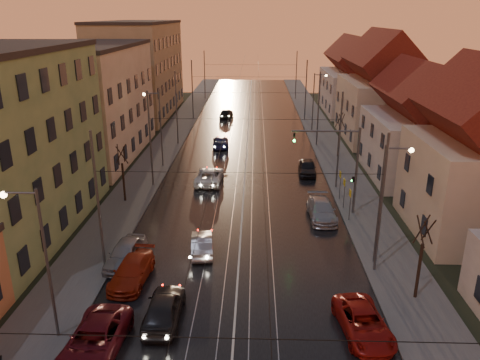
# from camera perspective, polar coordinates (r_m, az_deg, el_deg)

# --- Properties ---
(road) EXTENTS (16.00, 120.00, 0.04)m
(road) POSITION_cam_1_polar(r_m,az_deg,el_deg) (59.23, 0.87, 4.55)
(road) COLOR black
(road) RESTS_ON ground
(sidewalk_left) EXTENTS (4.00, 120.00, 0.15)m
(sidewalk_left) POSITION_cam_1_polar(r_m,az_deg,el_deg) (60.21, -8.72, 4.63)
(sidewalk_left) COLOR #4C4C4C
(sidewalk_left) RESTS_ON ground
(sidewalk_right) EXTENTS (4.00, 120.00, 0.15)m
(sidewalk_right) POSITION_cam_1_polar(r_m,az_deg,el_deg) (59.89, 10.51, 4.45)
(sidewalk_right) COLOR #4C4C4C
(sidewalk_right) RESTS_ON ground
(tram_rail_0) EXTENTS (0.06, 120.00, 0.03)m
(tram_rail_0) POSITION_cam_1_polar(r_m,az_deg,el_deg) (59.30, -1.26, 4.60)
(tram_rail_0) COLOR gray
(tram_rail_0) RESTS_ON road
(tram_rail_1) EXTENTS (0.06, 120.00, 0.03)m
(tram_rail_1) POSITION_cam_1_polar(r_m,az_deg,el_deg) (59.24, 0.12, 4.59)
(tram_rail_1) COLOR gray
(tram_rail_1) RESTS_ON road
(tram_rail_2) EXTENTS (0.06, 120.00, 0.03)m
(tram_rail_2) POSITION_cam_1_polar(r_m,az_deg,el_deg) (59.21, 1.62, 4.58)
(tram_rail_2) COLOR gray
(tram_rail_2) RESTS_ON road
(tram_rail_3) EXTENTS (0.06, 120.00, 0.03)m
(tram_rail_3) POSITION_cam_1_polar(r_m,az_deg,el_deg) (59.23, 3.01, 4.56)
(tram_rail_3) COLOR gray
(tram_rail_3) RESTS_ON road
(apartment_left_2) EXTENTS (10.00, 20.00, 12.00)m
(apartment_left_2) POSITION_cam_1_polar(r_m,az_deg,el_deg) (55.22, -17.92, 8.87)
(apartment_left_2) COLOR #B5A78B
(apartment_left_2) RESTS_ON ground
(apartment_left_3) EXTENTS (10.00, 24.00, 14.00)m
(apartment_left_3) POSITION_cam_1_polar(r_m,az_deg,el_deg) (77.88, -12.18, 12.98)
(apartment_left_3) COLOR #8B7B59
(apartment_left_3) RESTS_ON ground
(house_right_1) EXTENTS (8.67, 10.20, 10.80)m
(house_right_1) POSITION_cam_1_polar(r_m,az_deg,el_deg) (37.32, 27.26, 1.94)
(house_right_1) COLOR #C4B497
(house_right_1) RESTS_ON ground
(house_right_2) EXTENTS (9.18, 12.24, 9.20)m
(house_right_2) POSITION_cam_1_polar(r_m,az_deg,el_deg) (49.15, 20.97, 5.67)
(house_right_2) COLOR #B8B4AA
(house_right_2) RESTS_ON ground
(house_right_3) EXTENTS (9.18, 14.28, 11.50)m
(house_right_3) POSITION_cam_1_polar(r_m,az_deg,el_deg) (63.03, 16.84, 10.02)
(house_right_3) COLOR #C4B497
(house_right_3) RESTS_ON ground
(house_right_4) EXTENTS (9.18, 16.32, 10.00)m
(house_right_4) POSITION_cam_1_polar(r_m,az_deg,el_deg) (80.49, 13.62, 11.67)
(house_right_4) COLOR #B8B4AA
(house_right_4) RESTS_ON ground
(catenary_pole_l_1) EXTENTS (0.16, 0.16, 9.00)m
(catenary_pole_l_1) POSITION_cam_1_polar(r_m,az_deg,el_deg) (29.93, -16.92, -2.60)
(catenary_pole_l_1) COLOR #595B60
(catenary_pole_l_1) RESTS_ON ground
(catenary_pole_r_1) EXTENTS (0.16, 0.16, 9.00)m
(catenary_pole_r_1) POSITION_cam_1_polar(r_m,az_deg,el_deg) (29.37, 16.83, -3.01)
(catenary_pole_r_1) COLOR #595B60
(catenary_pole_r_1) RESTS_ON ground
(catenary_pole_l_2) EXTENTS (0.16, 0.16, 9.00)m
(catenary_pole_l_2) POSITION_cam_1_polar(r_m,az_deg,el_deg) (43.66, -10.88, 4.81)
(catenary_pole_l_2) COLOR #595B60
(catenary_pole_l_2) RESTS_ON ground
(catenary_pole_r_2) EXTENTS (0.16, 0.16, 9.00)m
(catenary_pole_r_2) POSITION_cam_1_polar(r_m,az_deg,el_deg) (43.29, 12.01, 4.60)
(catenary_pole_r_2) COLOR #595B60
(catenary_pole_r_2) RESTS_ON ground
(catenary_pole_l_3) EXTENTS (0.16, 0.16, 9.00)m
(catenary_pole_l_3) POSITION_cam_1_polar(r_m,az_deg,el_deg) (58.03, -7.74, 8.60)
(catenary_pole_l_3) COLOR #595B60
(catenary_pole_l_3) RESTS_ON ground
(catenary_pole_r_3) EXTENTS (0.16, 0.16, 9.00)m
(catenary_pole_r_3) POSITION_cam_1_polar(r_m,az_deg,el_deg) (57.75, 9.53, 8.46)
(catenary_pole_r_3) COLOR #595B60
(catenary_pole_r_3) RESTS_ON ground
(catenary_pole_l_4) EXTENTS (0.16, 0.16, 9.00)m
(catenary_pole_l_4) POSITION_cam_1_polar(r_m,az_deg,el_deg) (72.65, -5.83, 10.87)
(catenary_pole_l_4) COLOR #595B60
(catenary_pole_l_4) RESTS_ON ground
(catenary_pole_r_4) EXTENTS (0.16, 0.16, 9.00)m
(catenary_pole_r_4) POSITION_cam_1_polar(r_m,az_deg,el_deg) (72.43, 8.03, 10.75)
(catenary_pole_r_4) COLOR #595B60
(catenary_pole_r_4) RESTS_ON ground
(catenary_pole_l_5) EXTENTS (0.16, 0.16, 9.00)m
(catenary_pole_l_5) POSITION_cam_1_polar(r_m,az_deg,el_deg) (90.37, -4.33, 12.60)
(catenary_pole_l_5) COLOR #595B60
(catenary_pole_l_5) RESTS_ON ground
(catenary_pole_r_5) EXTENTS (0.16, 0.16, 9.00)m
(catenary_pole_r_5) POSITION_cam_1_polar(r_m,az_deg,el_deg) (90.18, 6.87, 12.51)
(catenary_pole_r_5) COLOR #595B60
(catenary_pole_r_5) RESTS_ON ground
(street_lamp_0) EXTENTS (1.75, 0.32, 8.00)m
(street_lamp_0) POSITION_cam_1_polar(r_m,az_deg,el_deg) (24.07, -23.30, -7.96)
(street_lamp_0) COLOR #595B60
(street_lamp_0) RESTS_ON ground
(street_lamp_1) EXTENTS (1.75, 0.32, 8.00)m
(street_lamp_1) POSITION_cam_1_polar(r_m,az_deg,el_deg) (30.27, 17.36, -1.61)
(street_lamp_1) COLOR #595B60
(street_lamp_1) RESTS_ON ground
(street_lamp_2) EXTENTS (1.75, 0.32, 8.00)m
(street_lamp_2) POSITION_cam_1_polar(r_m,az_deg,el_deg) (49.38, -10.02, 7.02)
(street_lamp_2) COLOR #595B60
(street_lamp_2) RESTS_ON ground
(street_lamp_3) EXTENTS (1.75, 0.32, 8.00)m
(street_lamp_3) POSITION_cam_1_polar(r_m,az_deg,el_deg) (64.58, 9.22, 9.98)
(street_lamp_3) COLOR #595B60
(street_lamp_3) RESTS_ON ground
(traffic_light_mast) EXTENTS (5.30, 0.32, 7.20)m
(traffic_light_mast) POSITION_cam_1_polar(r_m,az_deg,el_deg) (37.47, 12.61, 2.39)
(traffic_light_mast) COLOR #595B60
(traffic_light_mast) RESTS_ON ground
(bare_tree_0) EXTENTS (1.09, 1.09, 5.11)m
(bare_tree_0) POSITION_cam_1_polar(r_m,az_deg,el_deg) (40.91, -14.06, 0.62)
(bare_tree_0) COLOR black
(bare_tree_0) RESTS_ON ground
(bare_tree_1) EXTENTS (1.09, 1.09, 5.11)m
(bare_tree_1) POSITION_cam_1_polar(r_m,az_deg,el_deg) (28.10, 21.12, -9.14)
(bare_tree_1) COLOR black
(bare_tree_1) RESTS_ON ground
(bare_tree_2) EXTENTS (1.09, 1.09, 5.11)m
(bare_tree_2) POSITION_cam_1_polar(r_m,az_deg,el_deg) (53.63, 12.00, 5.25)
(bare_tree_2) COLOR black
(bare_tree_2) RESTS_ON ground
(driving_car_0) EXTENTS (1.85, 4.59, 1.56)m
(driving_car_0) POSITION_cam_1_polar(r_m,az_deg,el_deg) (25.80, -9.26, -15.13)
(driving_car_0) COLOR black
(driving_car_0) RESTS_ON ground
(driving_car_1) EXTENTS (1.85, 4.11, 1.31)m
(driving_car_1) POSITION_cam_1_polar(r_m,az_deg,el_deg) (32.12, -4.68, -7.75)
(driving_car_1) COLOR gray
(driving_car_1) RESTS_ON ground
(driving_car_2) EXTENTS (2.59, 5.28, 1.44)m
(driving_car_2) POSITION_cam_1_polar(r_m,az_deg,el_deg) (44.95, -3.74, 0.52)
(driving_car_2) COLOR silver
(driving_car_2) RESTS_ON ground
(driving_car_3) EXTENTS (2.24, 4.78, 1.35)m
(driving_car_3) POSITION_cam_1_polar(r_m,az_deg,el_deg) (57.17, -2.37, 4.66)
(driving_car_3) COLOR #151841
(driving_car_3) RESTS_ON ground
(driving_car_4) EXTENTS (2.24, 4.39, 1.43)m
(driving_car_4) POSITION_cam_1_polar(r_m,az_deg,el_deg) (74.01, -1.69, 8.14)
(driving_car_4) COLOR black
(driving_car_4) RESTS_ON ground
(parked_left_1) EXTENTS (2.70, 5.43, 1.48)m
(parked_left_1) POSITION_cam_1_polar(r_m,az_deg,el_deg) (24.47, -17.30, -18.15)
(parked_left_1) COLOR #5A0F19
(parked_left_1) RESTS_ON ground
(parked_left_2) EXTENTS (2.25, 4.86, 1.38)m
(parked_left_2) POSITION_cam_1_polar(r_m,az_deg,el_deg) (29.54, -13.05, -10.77)
(parked_left_2) COLOR maroon
(parked_left_2) RESTS_ON ground
(parked_left_3) EXTENTS (2.23, 4.65, 1.53)m
(parked_left_3) POSITION_cam_1_polar(r_m,az_deg,el_deg) (31.52, -13.78, -8.63)
(parked_left_3) COLOR #97979C
(parked_left_3) RESTS_ON ground
(parked_right_0) EXTENTS (2.74, 4.98, 1.32)m
(parked_right_0) POSITION_cam_1_polar(r_m,az_deg,el_deg) (25.46, 14.80, -16.45)
(parked_right_0) COLOR maroon
(parked_right_0) RESTS_ON ground
(parked_right_1) EXTENTS (2.13, 5.01, 1.44)m
(parked_right_1) POSITION_cam_1_polar(r_m,az_deg,el_deg) (37.67, 9.92, -3.61)
(parked_right_1) COLOR #A8A8AE
(parked_right_1) RESTS_ON ground
(parked_right_2) EXTENTS (1.92, 4.30, 1.44)m
(parked_right_2) POSITION_cam_1_polar(r_m,az_deg,el_deg) (47.81, 8.19, 1.52)
(parked_right_2) COLOR black
(parked_right_2) RESTS_ON ground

